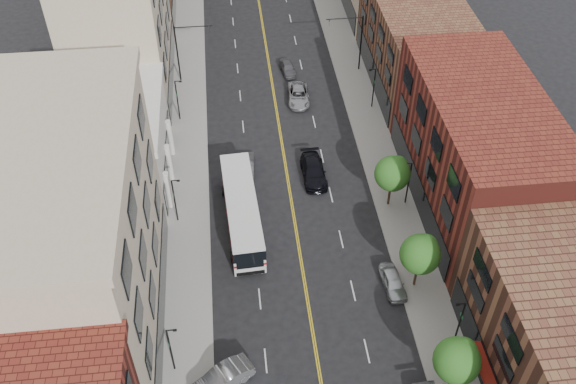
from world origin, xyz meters
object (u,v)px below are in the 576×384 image
object	(u,v)px
car_angle_b	(222,379)
car_lane_b	(299,95)
car_parked_far	(393,282)
city_bus	(242,209)
car_lane_c	(288,68)
car_lane_behind	(247,164)
car_lane_a	(314,171)

from	to	relation	value
car_angle_b	car_lane_b	world-z (taller)	car_angle_b
car_angle_b	car_parked_far	size ratio (longest dim) A/B	1.22
city_bus	car_parked_far	size ratio (longest dim) A/B	3.21
car_angle_b	car_lane_c	world-z (taller)	car_angle_b
car_lane_c	car_parked_far	bearing A→B (deg)	-88.67
car_lane_behind	car_lane_a	world-z (taller)	car_lane_a
car_lane_behind	car_angle_b	bearing A→B (deg)	85.61
car_angle_b	car_lane_behind	distance (m)	24.79
car_lane_b	car_angle_b	bearing A→B (deg)	-101.53
car_lane_b	car_lane_c	distance (m)	6.14
car_lane_b	car_lane_c	xyz separation A→B (m)	(-0.60, 6.11, -0.08)
car_angle_b	car_lane_a	xyz separation A→B (m)	(10.03, 22.50, -0.00)
car_angle_b	car_lane_behind	xyz separation A→B (m)	(3.43, 24.55, -0.17)
car_lane_behind	car_lane_c	xyz separation A→B (m)	(6.12, 17.58, 0.00)
car_lane_behind	car_lane_c	distance (m)	18.62
city_bus	car_lane_b	distance (m)	20.87
car_lane_c	car_lane_behind	bearing A→B (deg)	-116.52
city_bus	car_lane_b	size ratio (longest dim) A/B	2.48
car_lane_a	car_lane_behind	bearing A→B (deg)	161.56
city_bus	car_angle_b	xyz separation A→B (m)	(-2.49, -16.64, -1.12)
car_parked_far	car_lane_b	distance (m)	28.69
city_bus	car_lane_a	distance (m)	9.61
city_bus	car_parked_far	distance (m)	15.27
car_lane_a	car_lane_b	size ratio (longest dim) A/B	1.07
car_lane_b	car_lane_c	size ratio (longest dim) A/B	1.38
car_parked_far	car_lane_c	size ratio (longest dim) A/B	1.06
car_angle_b	car_lane_behind	bearing A→B (deg)	142.08
car_angle_b	car_lane_a	size ratio (longest dim) A/B	0.88
car_parked_far	car_lane_a	bearing A→B (deg)	102.90
car_lane_behind	city_bus	bearing A→B (deg)	86.75
car_angle_b	car_lane_b	xyz separation A→B (m)	(10.15, 36.02, -0.09)
city_bus	car_lane_c	xyz separation A→B (m)	(7.06, 25.49, -1.28)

